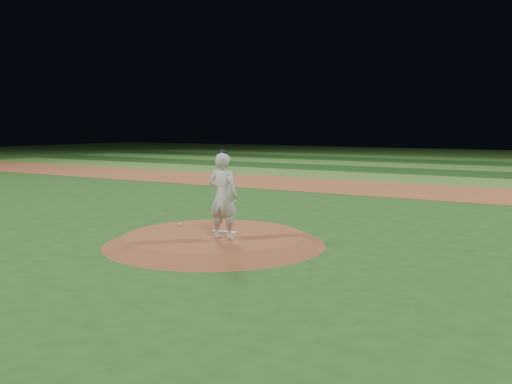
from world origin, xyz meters
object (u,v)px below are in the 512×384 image
pitcher_on_mound (223,196)px  rosin_bag (179,224)px  pitching_rubber (224,232)px  pitchers_mound (215,239)px

pitcher_on_mound → rosin_bag: bearing=155.9°
rosin_bag → pitcher_on_mound: bearing=-24.1°
pitching_rubber → pitcher_on_mound: pitcher_on_mound is taller
pitcher_on_mound → pitchers_mound: bearing=142.4°
pitchers_mound → pitcher_on_mound: pitcher_on_mound is taller
pitchers_mound → pitcher_on_mound: size_ratio=2.60×
pitching_rubber → rosin_bag: size_ratio=6.49×
pitchers_mound → pitching_rubber: size_ratio=8.29×
pitchers_mound → rosin_bag: (-1.54, 0.52, 0.15)m
pitchers_mound → rosin_bag: 1.63m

